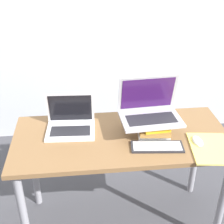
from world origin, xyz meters
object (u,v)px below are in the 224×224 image
object	(u,v)px
laptop_left	(71,123)
laptop_on_books	(150,110)
notepad	(211,148)
wireless_keyboard	(157,147)
mouse	(198,141)
book_stack	(153,126)

from	to	relation	value
laptop_left	laptop_on_books	bearing A→B (deg)	-8.25
notepad	laptop_on_books	bearing A→B (deg)	144.83
wireless_keyboard	notepad	distance (m)	0.32
mouse	book_stack	bearing A→B (deg)	148.87
wireless_keyboard	book_stack	bearing A→B (deg)	86.64
wireless_keyboard	mouse	xyz separation A→B (m)	(0.26, 0.02, 0.01)
wireless_keyboard	laptop_on_books	bearing A→B (deg)	94.58
laptop_left	mouse	xyz separation A→B (m)	(0.78, -0.24, -0.03)
laptop_left	wireless_keyboard	size ratio (longest dim) A/B	0.99
laptop_left	notepad	distance (m)	0.89
laptop_on_books	mouse	bearing A→B (deg)	-32.05
laptop_on_books	mouse	distance (m)	0.35
laptop_left	notepad	world-z (taller)	laptop_left
book_stack	wireless_keyboard	world-z (taller)	book_stack
wireless_keyboard	mouse	world-z (taller)	mouse
mouse	notepad	xyz separation A→B (m)	(0.06, -0.06, -0.01)
laptop_left	laptop_on_books	xyz separation A→B (m)	(0.50, -0.07, 0.11)
book_stack	mouse	bearing A→B (deg)	-31.13
book_stack	laptop_left	bearing A→B (deg)	169.92
laptop_left	book_stack	world-z (taller)	laptop_left
book_stack	laptop_on_books	size ratio (longest dim) A/B	0.67
laptop_left	laptop_on_books	size ratio (longest dim) A/B	0.83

